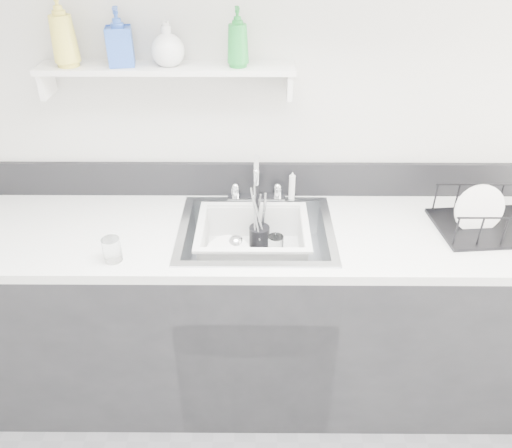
{
  "coord_description": "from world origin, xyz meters",
  "views": [
    {
      "loc": [
        0.01,
        -0.54,
        2.05
      ],
      "look_at": [
        0.0,
        1.14,
        0.98
      ],
      "focal_mm": 35.0,
      "sensor_mm": 36.0,
      "label": 1
    }
  ],
  "objects_px": {
    "counter_run": "(256,313)",
    "dish_rack": "(491,214)",
    "wash_tub": "(253,242)",
    "sink": "(256,247)"
  },
  "relations": [
    {
      "from": "dish_rack",
      "to": "counter_run",
      "type": "bearing_deg",
      "value": 176.07
    },
    {
      "from": "counter_run",
      "to": "dish_rack",
      "type": "xyz_separation_m",
      "value": [
        0.96,
        0.02,
        0.53
      ]
    },
    {
      "from": "counter_run",
      "to": "wash_tub",
      "type": "xyz_separation_m",
      "value": [
        -0.01,
        0.02,
        0.38
      ]
    },
    {
      "from": "sink",
      "to": "wash_tub",
      "type": "height_order",
      "value": "wash_tub"
    },
    {
      "from": "sink",
      "to": "dish_rack",
      "type": "height_order",
      "value": "dish_rack"
    },
    {
      "from": "counter_run",
      "to": "wash_tub",
      "type": "relative_size",
      "value": 6.8
    },
    {
      "from": "counter_run",
      "to": "dish_rack",
      "type": "height_order",
      "value": "dish_rack"
    },
    {
      "from": "sink",
      "to": "wash_tub",
      "type": "distance_m",
      "value": 0.03
    },
    {
      "from": "dish_rack",
      "to": "wash_tub",
      "type": "bearing_deg",
      "value": 174.89
    },
    {
      "from": "counter_run",
      "to": "wash_tub",
      "type": "distance_m",
      "value": 0.38
    }
  ]
}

